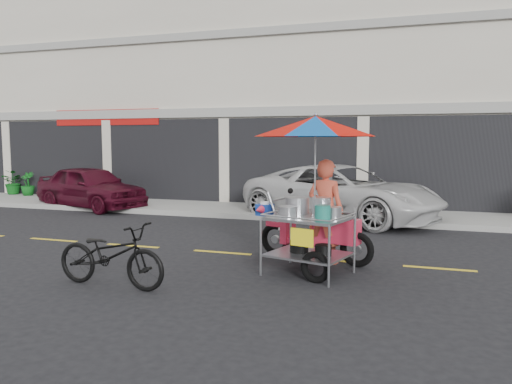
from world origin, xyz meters
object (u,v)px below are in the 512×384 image
(white_pickup, at_px, (342,193))
(near_bicycle, at_px, (111,255))
(maroon_sedan, at_px, (91,187))
(food_vendor_rig, at_px, (317,172))

(white_pickup, height_order, near_bicycle, white_pickup)
(maroon_sedan, xyz_separation_m, near_bicycle, (5.65, -7.24, -0.21))
(maroon_sedan, distance_m, white_pickup, 8.02)
(food_vendor_rig, bearing_deg, maroon_sedan, 163.11)
(white_pickup, bearing_deg, maroon_sedan, 112.13)
(maroon_sedan, distance_m, food_vendor_rig, 9.94)
(near_bicycle, relative_size, food_vendor_rig, 0.70)
(maroon_sedan, xyz_separation_m, white_pickup, (8.02, 0.10, 0.07))
(white_pickup, height_order, food_vendor_rig, food_vendor_rig)
(near_bicycle, bearing_deg, food_vendor_rig, -50.53)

